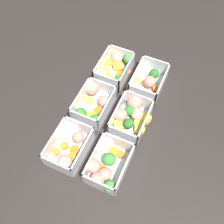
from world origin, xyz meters
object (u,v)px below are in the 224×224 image
container_near_center (94,104)px  container_far_right (105,169)px  container_far_left (145,83)px  container_near_right (70,149)px  container_near_left (115,68)px  container_far_center (131,116)px

container_near_center → container_far_right: bearing=34.9°
container_far_left → container_near_right: bearing=-20.3°
container_near_center → container_far_left: 0.19m
container_near_left → container_far_left: same height
container_far_right → container_far_left: bearing=-179.4°
container_far_right → container_far_center: bearing=179.7°
container_far_right → container_near_right: bearing=-95.7°
container_near_right → container_far_left: 0.34m
container_far_left → container_far_center: same height
container_near_center → container_far_center: 0.13m
container_near_center → container_near_right: (0.17, 0.00, -0.00)m
container_near_right → container_far_left: size_ratio=0.93×
container_near_left → container_far_center: same height
container_near_left → container_far_left: size_ratio=0.96×
container_near_right → container_far_center: size_ratio=0.86×
container_near_center → container_far_center: size_ratio=0.89×
container_near_left → container_far_right: 0.37m
container_near_right → container_near_left: bearing=-179.1°
container_near_left → container_near_right: (0.33, 0.01, 0.00)m
container_near_center → container_far_right: same height
container_far_center → container_near_left: bearing=-141.4°
container_far_center → container_far_right: (0.19, -0.00, 0.00)m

